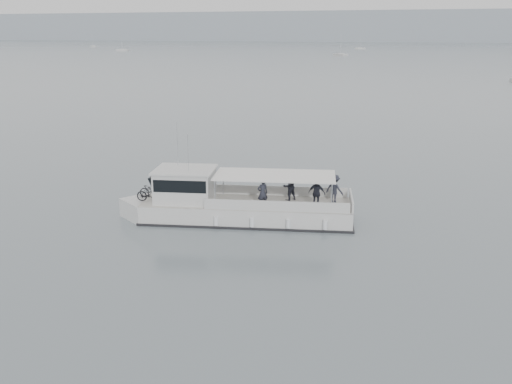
% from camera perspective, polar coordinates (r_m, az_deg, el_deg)
% --- Properties ---
extents(ground, '(1400.00, 1400.00, 0.00)m').
position_cam_1_polar(ground, '(27.04, 9.96, -5.25)').
color(ground, slate).
rests_on(ground, ground).
extents(headland, '(1400.00, 90.00, 28.00)m').
position_cam_1_polar(headland, '(585.11, 18.03, 15.47)').
color(headland, '#939EA8').
rests_on(headland, ground).
extents(tour_boat, '(12.46, 5.14, 5.20)m').
position_cam_1_polar(tour_boat, '(29.91, -2.98, -1.24)').
color(tour_boat, silver).
rests_on(tour_boat, ground).
extents(moored_fleet, '(440.99, 291.32, 9.94)m').
position_cam_1_polar(moored_fleet, '(210.09, 11.96, 12.93)').
color(moored_fleet, silver).
rests_on(moored_fleet, ground).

